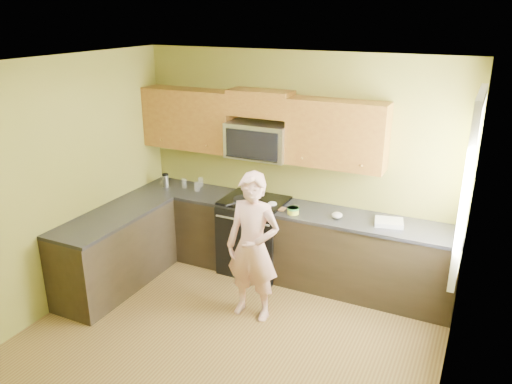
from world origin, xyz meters
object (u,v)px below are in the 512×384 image
Objects in this scene: stove at (255,235)px; microwave at (259,157)px; frying_pan at (245,203)px; travel_mug at (166,187)px; butter_tub at (293,214)px; woman at (253,247)px.

microwave reaches higher than stove.
travel_mug reaches higher than frying_pan.
travel_mug is at bearing 175.66° from butter_tub.
stove is 1.25× the size of microwave.
stove is 0.50m from frying_pan.
travel_mug is (-1.29, -0.14, -0.53)m from microwave.
butter_tub is at bearing -26.40° from microwave.
frying_pan is (-0.06, -0.28, -0.50)m from microwave.
microwave is 0.83m from butter_tub.
stove is 0.98m from microwave.
butter_tub is at bearing -15.45° from stove.
microwave is at bearing 111.63° from woman.
woman is 0.79m from butter_tub.
microwave is 1.41m from travel_mug.
frying_pan is 3.51× the size of butter_tub.
butter_tub is at bearing 78.97° from woman.
stove is 1.37m from travel_mug.
travel_mug is (-1.24, 0.14, -0.03)m from frying_pan.
frying_pan is at bearing -6.28° from travel_mug.
woman is at bearing -27.78° from travel_mug.
butter_tub is (0.14, 0.77, 0.12)m from woman.
woman is 1.95m from travel_mug.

